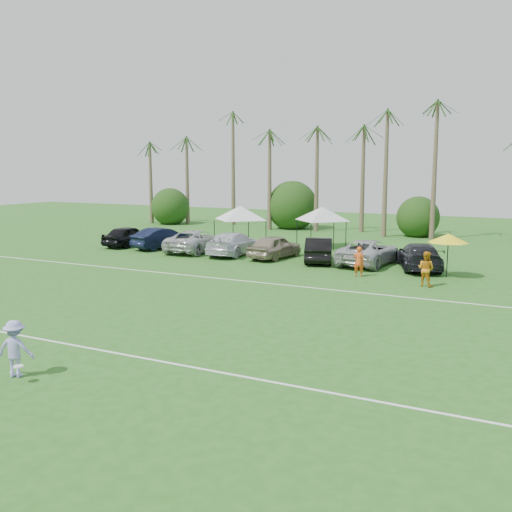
% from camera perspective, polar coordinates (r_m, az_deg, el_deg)
% --- Properties ---
extents(field_lines, '(80.00, 12.10, 0.01)m').
position_cam_1_polar(field_lines, '(25.42, -11.34, -4.46)').
color(field_lines, white).
rests_on(field_lines, ground).
extents(palm_tree_0, '(2.40, 2.40, 8.90)m').
position_cam_1_polar(palm_tree_0, '(61.97, -10.51, 10.27)').
color(palm_tree_0, brown).
rests_on(palm_tree_0, ground).
extents(palm_tree_1, '(2.40, 2.40, 9.90)m').
position_cam_1_polar(palm_tree_1, '(59.12, -6.59, 11.28)').
color(palm_tree_1, brown).
rests_on(palm_tree_1, ground).
extents(palm_tree_2, '(2.40, 2.40, 10.90)m').
position_cam_1_polar(palm_tree_2, '(56.59, -2.27, 12.32)').
color(palm_tree_2, brown).
rests_on(palm_tree_2, ground).
extents(palm_tree_3, '(2.40, 2.40, 11.90)m').
position_cam_1_polar(palm_tree_3, '(54.82, 1.48, 13.32)').
color(palm_tree_3, brown).
rests_on(palm_tree_3, ground).
extents(palm_tree_4, '(2.40, 2.40, 8.90)m').
position_cam_1_polar(palm_tree_4, '(53.10, 5.45, 10.64)').
color(palm_tree_4, brown).
rests_on(palm_tree_4, ground).
extents(palm_tree_5, '(2.40, 2.40, 9.90)m').
position_cam_1_polar(palm_tree_5, '(51.81, 9.67, 11.57)').
color(palm_tree_5, brown).
rests_on(palm_tree_5, ground).
extents(palm_tree_6, '(2.40, 2.40, 10.90)m').
position_cam_1_polar(palm_tree_6, '(50.82, 14.11, 12.46)').
color(palm_tree_6, brown).
rests_on(palm_tree_6, ground).
extents(palm_tree_7, '(2.40, 2.40, 11.90)m').
position_cam_1_polar(palm_tree_7, '(50.14, 18.73, 13.29)').
color(palm_tree_7, brown).
rests_on(palm_tree_7, ground).
extents(bush_tree_0, '(4.00, 4.00, 4.00)m').
position_cam_1_polar(bush_tree_0, '(61.14, -7.54, 5.04)').
color(bush_tree_0, brown).
rests_on(bush_tree_0, ground).
extents(bush_tree_1, '(4.00, 4.00, 4.00)m').
position_cam_1_polar(bush_tree_1, '(54.90, 3.79, 4.67)').
color(bush_tree_1, brown).
rests_on(bush_tree_1, ground).
extents(bush_tree_2, '(4.00, 4.00, 4.00)m').
position_cam_1_polar(bush_tree_2, '(51.43, 16.22, 4.05)').
color(bush_tree_2, brown).
rests_on(bush_tree_2, ground).
extents(sideline_player_a, '(0.67, 0.53, 1.62)m').
position_cam_1_polar(sideline_player_a, '(30.91, 10.24, -0.55)').
color(sideline_player_a, '#F6551B').
rests_on(sideline_player_a, ground).
extents(sideline_player_b, '(1.01, 0.89, 1.73)m').
position_cam_1_polar(sideline_player_b, '(29.14, 16.63, -1.24)').
color(sideline_player_b, orange).
rests_on(sideline_player_b, ground).
extents(canopy_tent_left, '(4.33, 4.33, 3.51)m').
position_cam_1_polar(canopy_tent_left, '(41.77, -1.57, 5.03)').
color(canopy_tent_left, black).
rests_on(canopy_tent_left, ground).
extents(canopy_tent_right, '(4.27, 4.27, 3.46)m').
position_cam_1_polar(canopy_tent_right, '(41.61, 6.64, 4.91)').
color(canopy_tent_right, black).
rests_on(canopy_tent_right, ground).
extents(market_umbrella, '(2.11, 2.11, 2.35)m').
position_cam_1_polar(market_umbrella, '(31.63, 18.69, 1.70)').
color(market_umbrella, black).
rests_on(market_umbrella, ground).
extents(frisbee_player, '(1.20, 0.92, 1.62)m').
position_cam_1_polar(frisbee_player, '(17.36, -22.94, -8.53)').
color(frisbee_player, '#A39CDD').
rests_on(frisbee_player, ground).
extents(parked_car_0, '(1.87, 4.48, 1.52)m').
position_cam_1_polar(parked_car_0, '(43.30, -12.63, 1.97)').
color(parked_car_0, black).
rests_on(parked_car_0, ground).
extents(parked_car_1, '(2.73, 4.86, 1.52)m').
position_cam_1_polar(parked_car_1, '(41.50, -9.35, 1.78)').
color(parked_car_1, black).
rests_on(parked_car_1, ground).
extents(parked_car_2, '(2.80, 5.58, 1.52)m').
position_cam_1_polar(parked_car_2, '(39.61, -6.01, 1.51)').
color(parked_car_2, '#B5B5B5').
rests_on(parked_car_2, ground).
extents(parked_car_3, '(2.22, 5.26, 1.52)m').
position_cam_1_polar(parked_car_3, '(38.06, -2.18, 1.25)').
color(parked_car_3, silver).
rests_on(parked_car_3, ground).
extents(parked_car_4, '(2.34, 4.64, 1.52)m').
position_cam_1_polar(parked_car_4, '(36.61, 1.88, 0.95)').
color(parked_car_4, gray).
rests_on(parked_car_4, ground).
extents(parked_car_5, '(3.01, 4.87, 1.52)m').
position_cam_1_polar(parked_car_5, '(35.45, 6.31, 0.64)').
color(parked_car_5, black).
rests_on(parked_car_5, ground).
extents(parked_car_6, '(2.89, 5.62, 1.52)m').
position_cam_1_polar(parked_car_6, '(34.83, 11.16, 0.38)').
color(parked_car_6, '#AFB0B0').
rests_on(parked_car_6, ground).
extents(parked_car_7, '(3.77, 5.64, 1.52)m').
position_cam_1_polar(parked_car_7, '(33.96, 15.98, -0.01)').
color(parked_car_7, black).
rests_on(parked_car_7, ground).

